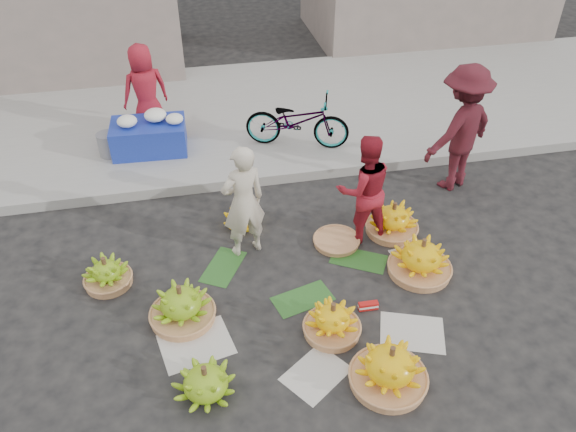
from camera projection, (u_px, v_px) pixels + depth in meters
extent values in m
plane|color=black|center=(307.00, 285.00, 6.35)|extent=(80.00, 80.00, 0.00)
cube|color=gray|center=(272.00, 176.00, 8.02)|extent=(40.00, 0.25, 0.15)
cube|color=gray|center=(250.00, 111.00, 9.67)|extent=(40.00, 4.00, 0.12)
cylinder|color=#B1754A|center=(183.00, 315.00, 5.93)|extent=(0.68, 0.68, 0.09)
cylinder|color=#4C311E|center=(179.00, 291.00, 5.71)|extent=(0.05, 0.05, 0.12)
cylinder|color=#4C311E|center=(204.00, 372.00, 5.04)|extent=(0.05, 0.05, 0.12)
cylinder|color=#B1754A|center=(388.00, 379.00, 5.29)|extent=(0.73, 0.73, 0.09)
cylinder|color=#4C311E|center=(392.00, 352.00, 5.06)|extent=(0.05, 0.05, 0.12)
cylinder|color=#B1754A|center=(332.00, 329.00, 5.78)|extent=(0.58, 0.58, 0.09)
cylinder|color=#4C311E|center=(333.00, 308.00, 5.59)|extent=(0.05, 0.05, 0.12)
cylinder|color=#B1754A|center=(419.00, 269.00, 6.50)|extent=(0.72, 0.72, 0.09)
cylinder|color=#4C311E|center=(424.00, 244.00, 6.27)|extent=(0.05, 0.05, 0.12)
cylinder|color=#B1754A|center=(392.00, 229.00, 7.10)|extent=(0.64, 0.64, 0.09)
cylinder|color=#4C311E|center=(395.00, 207.00, 6.89)|extent=(0.05, 0.05, 0.12)
cylinder|color=#B1754A|center=(109.00, 280.00, 6.35)|extent=(0.52, 0.52, 0.09)
cylinder|color=#4C311E|center=(104.00, 262.00, 6.18)|extent=(0.05, 0.05, 0.12)
cylinder|color=#4C311E|center=(241.00, 212.00, 7.08)|extent=(0.05, 0.05, 0.12)
cylinder|color=#B1754A|center=(336.00, 241.00, 6.92)|extent=(0.72, 0.72, 0.06)
cube|color=red|center=(368.00, 306.00, 6.03)|extent=(0.21, 0.07, 0.09)
imported|color=beige|center=(243.00, 202.00, 6.40)|extent=(0.60, 0.48, 1.44)
imported|color=#B11B28|center=(364.00, 189.00, 6.64)|extent=(0.70, 0.55, 1.40)
imported|color=maroon|center=(461.00, 129.00, 7.45)|extent=(1.31, 1.07, 1.77)
cube|color=#172A9A|center=(149.00, 137.00, 8.37)|extent=(1.11, 0.73, 0.45)
ellipsoid|color=white|center=(127.00, 122.00, 8.11)|extent=(0.29, 0.29, 0.16)
ellipsoid|color=white|center=(155.00, 116.00, 8.24)|extent=(0.32, 0.32, 0.18)
ellipsoid|color=white|center=(175.00, 119.00, 8.19)|extent=(0.25, 0.25, 0.14)
cylinder|color=slate|center=(109.00, 144.00, 8.29)|extent=(0.31, 0.31, 0.35)
imported|color=#B11B28|center=(145.00, 91.00, 8.51)|extent=(0.80, 0.64, 1.43)
imported|color=gray|center=(297.00, 121.00, 8.38)|extent=(1.04, 1.66, 0.82)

